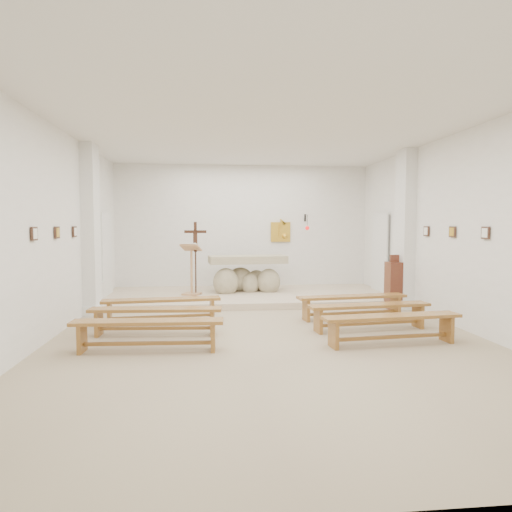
{
  "coord_description": "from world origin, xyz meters",
  "views": [
    {
      "loc": [
        -0.95,
        -7.7,
        1.85
      ],
      "look_at": [
        0.01,
        1.6,
        1.21
      ],
      "focal_mm": 32.0,
      "sensor_mm": 36.0,
      "label": 1
    }
  ],
  "objects": [
    {
      "name": "bench_left_second",
      "position": [
        -1.84,
        -0.04,
        0.35
      ],
      "size": [
        2.21,
        0.5,
        0.46
      ],
      "rotation": [
        0.0,
        0.0,
        -0.07
      ],
      "color": "#97632C",
      "rests_on": "ground"
    },
    {
      "name": "pilaster_left",
      "position": [
        -3.37,
        2.0,
        1.75
      ],
      "size": [
        0.26,
        0.55,
        3.5
      ],
      "primitive_type": "cube",
      "color": "white",
      "rests_on": "ground"
    },
    {
      "name": "station_frame_right_front",
      "position": [
        3.47,
        -0.8,
        1.72
      ],
      "size": [
        0.03,
        0.2,
        0.2
      ],
      "primitive_type": "cube",
      "color": "#3F271B",
      "rests_on": "wall_right"
    },
    {
      "name": "station_frame_right_rear",
      "position": [
        3.47,
        1.2,
        1.72
      ],
      "size": [
        0.03,
        0.2,
        0.2
      ],
      "primitive_type": "cube",
      "color": "#3F271B",
      "rests_on": "wall_right"
    },
    {
      "name": "sanctuary_platform",
      "position": [
        0.0,
        3.5,
        0.07
      ],
      "size": [
        6.98,
        3.0,
        0.15
      ],
      "primitive_type": "cube",
      "color": "beige",
      "rests_on": "ground"
    },
    {
      "name": "bench_left_front",
      "position": [
        -1.84,
        0.94,
        0.35
      ],
      "size": [
        2.22,
        0.57,
        0.46
      ],
      "rotation": [
        0.0,
        0.0,
        0.1
      ],
      "color": "#97632C",
      "rests_on": "ground"
    },
    {
      "name": "gold_wall_relief",
      "position": [
        1.05,
        4.96,
        1.65
      ],
      "size": [
        0.55,
        0.04,
        0.55
      ],
      "primitive_type": "cube",
      "color": "gold",
      "rests_on": "wall_back"
    },
    {
      "name": "station_frame_left_mid",
      "position": [
        -3.47,
        0.2,
        1.72
      ],
      "size": [
        0.03,
        0.2,
        0.2
      ],
      "primitive_type": "cube",
      "color": "#3F271B",
      "rests_on": "wall_left"
    },
    {
      "name": "bench_right_third",
      "position": [
        1.84,
        -1.03,
        0.35
      ],
      "size": [
        2.22,
        0.56,
        0.46
      ],
      "rotation": [
        0.0,
        0.0,
        0.1
      ],
      "color": "#97632C",
      "rests_on": "ground"
    },
    {
      "name": "bench_right_second",
      "position": [
        1.84,
        -0.04,
        0.35
      ],
      "size": [
        2.22,
        0.59,
        0.46
      ],
      "rotation": [
        0.0,
        0.0,
        0.11
      ],
      "color": "#97632C",
      "rests_on": "ground"
    },
    {
      "name": "bench_right_front",
      "position": [
        1.84,
        0.94,
        0.35
      ],
      "size": [
        2.22,
        0.6,
        0.46
      ],
      "rotation": [
        0.0,
        0.0,
        0.11
      ],
      "color": "#97632C",
      "rests_on": "ground"
    },
    {
      "name": "sanctuary_lamp",
      "position": [
        1.75,
        4.71,
        1.81
      ],
      "size": [
        0.11,
        0.36,
        0.44
      ],
      "color": "black",
      "rests_on": "wall_back"
    },
    {
      "name": "station_frame_left_rear",
      "position": [
        -3.47,
        1.2,
        1.72
      ],
      "size": [
        0.03,
        0.2,
        0.2
      ],
      "primitive_type": "cube",
      "color": "#3F271B",
      "rests_on": "wall_left"
    },
    {
      "name": "wall_left",
      "position": [
        -3.49,
        0.0,
        1.75
      ],
      "size": [
        0.02,
        10.0,
        3.5
      ],
      "primitive_type": "cube",
      "color": "white",
      "rests_on": "ground"
    },
    {
      "name": "wall_right",
      "position": [
        3.49,
        0.0,
        1.75
      ],
      "size": [
        0.02,
        10.0,
        3.5
      ],
      "primitive_type": "cube",
      "color": "white",
      "rests_on": "ground"
    },
    {
      "name": "altar",
      "position": [
        -0.0,
        3.8,
        0.54
      ],
      "size": [
        2.01,
        0.95,
        1.01
      ],
      "rotation": [
        0.0,
        0.0,
        0.09
      ],
      "color": "#B6AB8B",
      "rests_on": "sanctuary_platform"
    },
    {
      "name": "bench_left_third",
      "position": [
        -1.84,
        -1.03,
        0.35
      ],
      "size": [
        2.21,
        0.45,
        0.46
      ],
      "rotation": [
        0.0,
        0.0,
        -0.05
      ],
      "color": "#97632C",
      "rests_on": "ground"
    },
    {
      "name": "ground",
      "position": [
        0.0,
        0.0,
        0.0
      ],
      "size": [
        7.0,
        10.0,
        0.0
      ],
      "primitive_type": "cube",
      "color": "tan",
      "rests_on": "ground"
    },
    {
      "name": "crucifix_stand",
      "position": [
        -1.28,
        3.44,
        1.17
      ],
      "size": [
        0.54,
        0.23,
        1.77
      ],
      "rotation": [
        0.0,
        0.0,
        -0.12
      ],
      "color": "#361F11",
      "rests_on": "sanctuary_platform"
    },
    {
      "name": "radiator_left",
      "position": [
        -3.43,
        2.7,
        0.27
      ],
      "size": [
        0.1,
        0.85,
        0.52
      ],
      "primitive_type": "cube",
      "color": "silver",
      "rests_on": "ground"
    },
    {
      "name": "ceiling",
      "position": [
        0.0,
        0.0,
        3.49
      ],
      "size": [
        7.0,
        10.0,
        0.02
      ],
      "primitive_type": "cube",
      "color": "silver",
      "rests_on": "wall_back"
    },
    {
      "name": "pilaster_right",
      "position": [
        3.37,
        2.0,
        1.75
      ],
      "size": [
        0.26,
        0.55,
        3.5
      ],
      "primitive_type": "cube",
      "color": "white",
      "rests_on": "ground"
    },
    {
      "name": "wall_back",
      "position": [
        0.0,
        4.99,
        1.75
      ],
      "size": [
        7.0,
        0.02,
        3.5
      ],
      "primitive_type": "cube",
      "color": "white",
      "rests_on": "ground"
    },
    {
      "name": "station_frame_left_front",
      "position": [
        -3.47,
        -0.8,
        1.72
      ],
      "size": [
        0.03,
        0.2,
        0.2
      ],
      "primitive_type": "cube",
      "color": "#3F271B",
      "rests_on": "wall_left"
    },
    {
      "name": "lectern",
      "position": [
        -1.38,
        3.39,
        0.78
      ],
      "size": [
        0.55,
        0.5,
        1.27
      ],
      "rotation": [
        0.0,
        0.0,
        -0.36
      ],
      "color": "tan",
      "rests_on": "sanctuary_platform"
    },
    {
      "name": "donation_pedestal",
      "position": [
        3.1,
        1.9,
        0.53
      ],
      "size": [
        0.34,
        0.34,
        1.19
      ],
      "rotation": [
        0.0,
        0.0,
        0.07
      ],
      "color": "brown",
      "rests_on": "ground"
    },
    {
      "name": "radiator_right",
      "position": [
        3.43,
        2.7,
        0.27
      ],
      "size": [
        0.1,
        0.85,
        0.52
      ],
      "primitive_type": "cube",
      "color": "silver",
      "rests_on": "ground"
    },
    {
      "name": "station_frame_right_mid",
      "position": [
        3.47,
        0.2,
        1.72
      ],
      "size": [
        0.03,
        0.2,
        0.2
      ],
      "primitive_type": "cube",
      "color": "#3F271B",
      "rests_on": "wall_right"
    },
    {
      "name": "potted_plant",
      "position": [
        -0.4,
        4.13,
        0.39
      ],
      "size": [
        0.57,
        0.55,
        0.49
      ],
      "primitive_type": "imported",
      "rotation": [
        0.0,
        0.0,
        0.55
      ],
      "color": "#2B5E25",
      "rests_on": "sanctuary_platform"
    }
  ]
}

